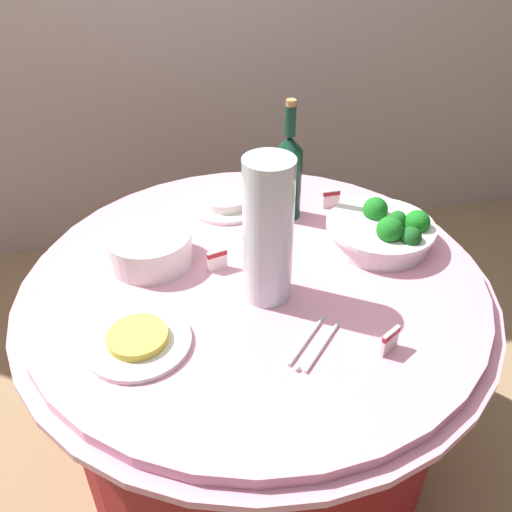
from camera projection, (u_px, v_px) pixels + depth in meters
ground_plane at (256, 454)px, 1.73m from camera, size 6.00×6.00×0.00m
buffet_table at (256, 375)px, 1.51m from camera, size 1.16×1.16×0.74m
broccoli_bowl at (383, 231)px, 1.38m from camera, size 0.28×0.28×0.12m
plate_stack at (150, 248)px, 1.32m from camera, size 0.21×0.21×0.08m
wine_bottle at (288, 174)px, 1.45m from camera, size 0.07×0.07×0.34m
decorative_fruit_vase at (268, 236)px, 1.14m from camera, size 0.11×0.11×0.34m
serving_tongs at (313, 346)px, 1.09m from camera, size 0.14×0.15×0.01m
food_plate_fried_egg at (138, 340)px, 1.10m from camera, size 0.22×0.22×0.03m
food_plate_rice at (226, 202)px, 1.56m from camera, size 0.22×0.22×0.04m
label_placard_front at (390, 340)px, 1.07m from camera, size 0.05×0.03×0.05m
label_placard_mid at (217, 259)px, 1.30m from camera, size 0.05×0.02×0.05m
label_placard_rear at (331, 198)px, 1.54m from camera, size 0.05×0.01×0.05m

